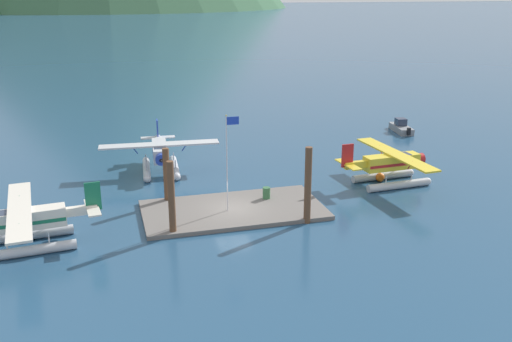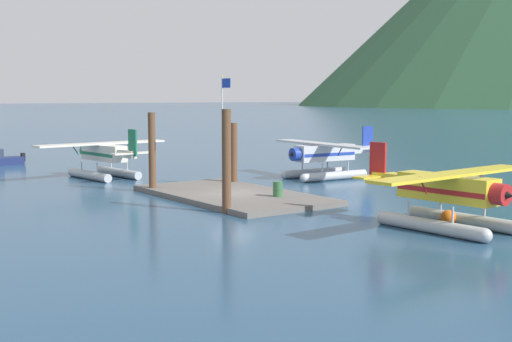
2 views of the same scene
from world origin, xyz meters
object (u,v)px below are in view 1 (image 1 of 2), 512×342
Objects in this scene: flagpole at (228,153)px; seaplane_cream_port_aft at (26,225)px; seaplane_yellow_stbd_fwd at (392,166)px; mooring_buoy at (380,177)px; seaplane_silver_bow_left at (160,155)px; boat_grey_open_east at (401,127)px; fuel_drum at (266,193)px.

flagpole reaches higher than seaplane_cream_port_aft.
flagpole reaches higher than seaplane_yellow_stbd_fwd.
seaplane_silver_bow_left is (-17.65, 7.70, 1.19)m from mooring_buoy.
boat_grey_open_east is (10.59, 15.44, 0.11)m from mooring_buoy.
mooring_buoy is 18.73m from boat_grey_open_east.
seaplane_yellow_stbd_fwd is 2.15× the size of boat_grey_open_east.
seaplane_silver_bow_left is at bearing 107.78° from flagpole.
seaplane_silver_bow_left reaches higher than mooring_buoy.
seaplane_cream_port_aft is (-28.06, -4.93, 0.00)m from seaplane_yellow_stbd_fwd.
mooring_buoy is at bearing 14.82° from flagpole.
seaplane_yellow_stbd_fwd is at bearing 11.24° from flagpole.
mooring_buoy is at bearing 10.93° from fuel_drum.
flagpole is 5.37m from fuel_drum.
boat_grey_open_east reaches higher than fuel_drum.
flagpole is 31.44m from boat_grey_open_east.
fuel_drum is 0.18× the size of boat_grey_open_east.
flagpole is 12.35m from seaplane_silver_bow_left.
fuel_drum is (3.31, 1.64, -3.89)m from flagpole.
seaplane_silver_bow_left is 1.00× the size of seaplane_yellow_stbd_fwd.
fuel_drum is 10.88m from mooring_buoy.
flagpole is at bearing 8.57° from seaplane_cream_port_aft.
seaplane_silver_bow_left is 1.00× the size of seaplane_cream_port_aft.
mooring_buoy is 28.12m from seaplane_cream_port_aft.
seaplane_yellow_stbd_fwd is at bearing -121.70° from boat_grey_open_east.
seaplane_silver_bow_left is at bearing 125.53° from fuel_drum.
fuel_drum reaches higher than mooring_buoy.
seaplane_cream_port_aft is (-27.51, -5.74, 1.19)m from mooring_buoy.
flagpole is 15.14m from seaplane_yellow_stbd_fwd.
flagpole is 9.27× the size of mooring_buoy.
seaplane_cream_port_aft is (-16.82, -3.68, 0.84)m from fuel_drum.
fuel_drum is at bearing -140.55° from boat_grey_open_east.
seaplane_yellow_stbd_fwd is 1.00× the size of seaplane_cream_port_aft.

